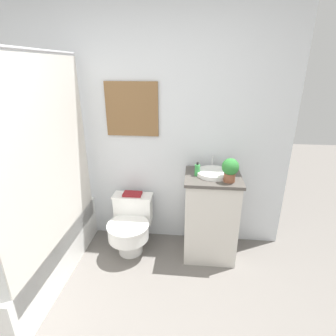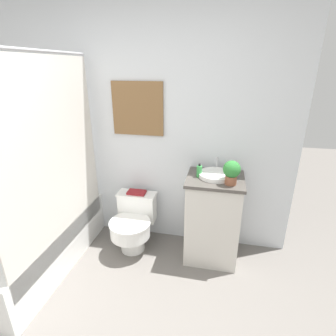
{
  "view_description": "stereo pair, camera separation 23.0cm",
  "coord_description": "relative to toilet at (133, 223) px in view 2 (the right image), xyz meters",
  "views": [
    {
      "loc": [
        0.61,
        -0.73,
        1.87
      ],
      "look_at": [
        0.39,
        1.4,
        1.03
      ],
      "focal_mm": 28.0,
      "sensor_mm": 36.0,
      "label": 1
    },
    {
      "loc": [
        0.84,
        -0.7,
        1.87
      ],
      "look_at": [
        0.39,
        1.4,
        1.03
      ],
      "focal_mm": 28.0,
      "sensor_mm": 36.0,
      "label": 2
    }
  ],
  "objects": [
    {
      "name": "potted_plant",
      "position": [
        0.96,
        -0.08,
        0.71
      ],
      "size": [
        0.15,
        0.15,
        0.22
      ],
      "color": "brown",
      "rests_on": "vanity"
    },
    {
      "name": "soap_bottle",
      "position": [
        0.67,
        0.03,
        0.65
      ],
      "size": [
        0.05,
        0.05,
        0.13
      ],
      "color": "green",
      "rests_on": "vanity"
    },
    {
      "name": "book_on_tank",
      "position": [
        0.0,
        0.15,
        0.29
      ],
      "size": [
        0.19,
        0.12,
        0.02
      ],
      "color": "maroon",
      "rests_on": "toilet"
    },
    {
      "name": "sink",
      "position": [
        0.83,
        0.06,
        0.61
      ],
      "size": [
        0.32,
        0.36,
        0.13
      ],
      "color": "white",
      "rests_on": "vanity"
    },
    {
      "name": "shower_area",
      "position": [
        -0.75,
        -0.46,
        -0.01
      ],
      "size": [
        0.57,
        1.49,
        1.98
      ],
      "color": "white",
      "rests_on": "ground_plane"
    },
    {
      "name": "wall_back",
      "position": [
        0.02,
        0.31,
        0.96
      ],
      "size": [
        3.16,
        0.07,
        2.5
      ],
      "color": "silver",
      "rests_on": "ground_plane"
    },
    {
      "name": "vanity",
      "position": [
        0.83,
        0.03,
        0.15
      ],
      "size": [
        0.54,
        0.48,
        0.89
      ],
      "color": "beige",
      "rests_on": "ground_plane"
    },
    {
      "name": "toilet",
      "position": [
        0.0,
        0.0,
        0.0
      ],
      "size": [
        0.43,
        0.56,
        0.58
      ],
      "color": "white",
      "rests_on": "ground_plane"
    }
  ]
}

